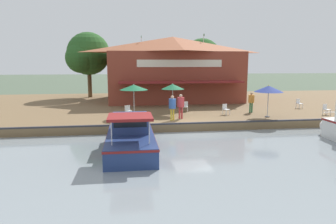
% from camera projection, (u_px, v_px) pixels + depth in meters
% --- Properties ---
extents(ground_plane, '(220.00, 220.00, 0.00)m').
position_uv_depth(ground_plane, '(192.00, 133.00, 20.29)').
color(ground_plane, '#4C5B47').
extents(quay_deck, '(22.00, 56.00, 0.60)m').
position_uv_depth(quay_deck, '(169.00, 106.00, 30.99)').
color(quay_deck, brown).
rests_on(quay_deck, ground).
extents(quay_edge_fender, '(0.20, 50.40, 0.10)m').
position_uv_depth(quay_edge_fender, '(192.00, 123.00, 20.28)').
color(quay_edge_fender, '#2D2D33').
rests_on(quay_edge_fender, quay_deck).
extents(waterfront_restaurant, '(10.92, 14.52, 7.29)m').
position_uv_depth(waterfront_restaurant, '(173.00, 68.00, 33.24)').
color(waterfront_restaurant, brown).
rests_on(waterfront_restaurant, quay_deck).
extents(patio_umbrella_mid_patio_left, '(2.15, 2.15, 2.43)m').
position_uv_depth(patio_umbrella_mid_patio_left, '(269.00, 89.00, 22.50)').
color(patio_umbrella_mid_patio_left, '#B7B7B7').
rests_on(patio_umbrella_mid_patio_left, quay_deck).
extents(patio_umbrella_far_corner, '(1.82, 1.82, 2.47)m').
position_uv_depth(patio_umbrella_far_corner, '(173.00, 87.00, 23.78)').
color(patio_umbrella_far_corner, '#B7B7B7').
rests_on(patio_umbrella_far_corner, quay_deck).
extents(patio_umbrella_near_quay_edge, '(2.12, 2.12, 2.50)m').
position_uv_depth(patio_umbrella_near_quay_edge, '(134.00, 87.00, 22.54)').
color(patio_umbrella_near_quay_edge, '#B7B7B7').
rests_on(patio_umbrella_near_quay_edge, quay_deck).
extents(cafe_chair_mid_patio, '(0.58, 0.58, 0.85)m').
position_uv_depth(cafe_chair_mid_patio, '(226.00, 109.00, 23.79)').
color(cafe_chair_mid_patio, white).
rests_on(cafe_chair_mid_patio, quay_deck).
extents(cafe_chair_far_corner_seat, '(0.52, 0.52, 0.85)m').
position_uv_depth(cafe_chair_far_corner_seat, '(299.00, 103.00, 27.24)').
color(cafe_chair_far_corner_seat, white).
rests_on(cafe_chair_far_corner_seat, quay_deck).
extents(cafe_chair_back_row_seat, '(0.55, 0.55, 0.85)m').
position_uv_depth(cafe_chair_back_row_seat, '(326.00, 109.00, 23.75)').
color(cafe_chair_back_row_seat, white).
rests_on(cafe_chair_back_row_seat, quay_deck).
extents(cafe_chair_beside_entrance, '(0.59, 0.59, 0.85)m').
position_uv_depth(cafe_chair_beside_entrance, '(128.00, 110.00, 23.04)').
color(cafe_chair_beside_entrance, white).
rests_on(cafe_chair_beside_entrance, quay_deck).
extents(cafe_chair_facing_river, '(0.53, 0.53, 0.85)m').
position_uv_depth(cafe_chair_facing_river, '(185.00, 106.00, 25.28)').
color(cafe_chair_facing_river, white).
rests_on(cafe_chair_facing_river, quay_deck).
extents(person_at_quay_edge, '(0.48, 0.48, 1.70)m').
position_uv_depth(person_at_quay_edge, '(251.00, 100.00, 24.79)').
color(person_at_quay_edge, '#337547').
rests_on(person_at_quay_edge, quay_deck).
extents(person_near_entrance, '(0.51, 0.51, 1.80)m').
position_uv_depth(person_near_entrance, '(172.00, 105.00, 21.33)').
color(person_near_entrance, gold).
rests_on(person_near_entrance, quay_deck).
extents(person_mid_patio, '(0.51, 0.51, 1.82)m').
position_uv_depth(person_mid_patio, '(181.00, 103.00, 21.94)').
color(person_mid_patio, '#B23338').
rests_on(person_mid_patio, quay_deck).
extents(motorboat_mid_row, '(6.50, 2.50, 2.18)m').
position_uv_depth(motorboat_mid_row, '(130.00, 137.00, 16.06)').
color(motorboat_mid_row, navy).
rests_on(motorboat_mid_row, river_water).
extents(tree_upstream_bank, '(5.01, 4.77, 7.05)m').
position_uv_depth(tree_upstream_bank, '(201.00, 59.00, 36.47)').
color(tree_upstream_bank, brown).
rests_on(tree_upstream_bank, quay_deck).
extents(tree_downstream_bank, '(5.27, 5.02, 7.68)m').
position_uv_depth(tree_downstream_bank, '(87.00, 55.00, 35.11)').
color(tree_downstream_bank, brown).
rests_on(tree_downstream_bank, quay_deck).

